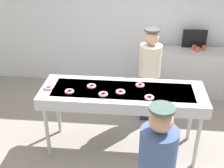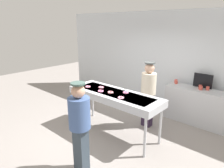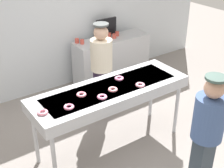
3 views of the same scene
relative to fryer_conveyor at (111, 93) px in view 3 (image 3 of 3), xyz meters
The scene contains 19 objects.
ground_plane 0.96m from the fryer_conveyor, ahead, with size 16.00×16.00×0.00m, color gray.
back_wall 2.35m from the fryer_conveyor, 90.00° to the left, with size 8.00×0.12×2.94m, color silver.
fryer_conveyor is the anchor object (origin of this frame).
strawberry_donut_0 0.75m from the fryer_conveyor, 168.74° to the right, with size 0.13×0.13×0.04m, color pink.
strawberry_donut_1 0.43m from the fryer_conveyor, 29.06° to the right, with size 0.13×0.13×0.04m, color pink.
strawberry_donut_2 0.14m from the fryer_conveyor, 105.35° to the right, with size 0.13×0.13×0.04m, color pink.
strawberry_donut_3 1.06m from the fryer_conveyor, behind, with size 0.13×0.13×0.04m, color pink.
strawberry_donut_4 0.29m from the fryer_conveyor, 27.83° to the left, with size 0.13×0.13×0.04m, color pink.
strawberry_donut_5 0.46m from the fryer_conveyor, behind, with size 0.13×0.13×0.04m, color pink.
strawberry_donut_6 0.33m from the fryer_conveyor, 145.40° to the right, with size 0.13×0.13×0.04m, color pink.
worker_baker 0.94m from the fryer_conveyor, 64.70° to the left, with size 0.37×0.37×1.68m.
customer_waiting 1.44m from the fryer_conveyor, 72.88° to the right, with size 0.37×0.37×1.66m.
prep_counter 2.31m from the fryer_conveyor, 54.75° to the left, with size 1.65×0.50×0.95m, color #B7BABF.
paper_cup_0 2.32m from the fryer_conveyor, 56.09° to the left, with size 0.08×0.08×0.09m, color #CC4C3F.
paper_cup_1 2.26m from the fryer_conveyor, 53.55° to the left, with size 0.08×0.08×0.09m, color #CC4C3F.
paper_cup_2 2.10m from the fryer_conveyor, 73.85° to the left, with size 0.08×0.08×0.09m, color #CC4C3F.
paper_cup_3 2.42m from the fryer_conveyor, 52.21° to the left, with size 0.08×0.08×0.09m, color #CC4C3F.
paper_cup_4 2.02m from the fryer_conveyor, 71.49° to the left, with size 0.08×0.08×0.09m, color #CC4C3F.
menu_display 2.43m from the fryer_conveyor, 57.51° to the left, with size 0.47×0.04×0.37m, color black.
Camera 3 is at (-2.17, -3.17, 3.17)m, focal length 50.19 mm.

